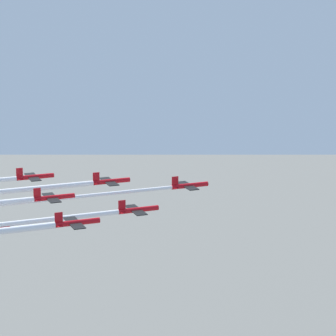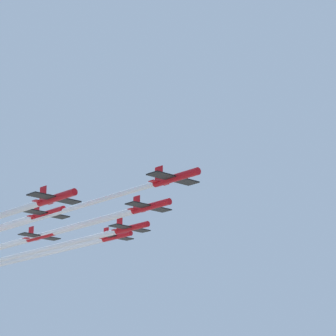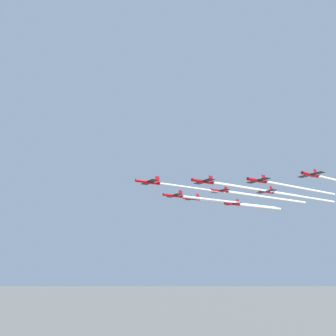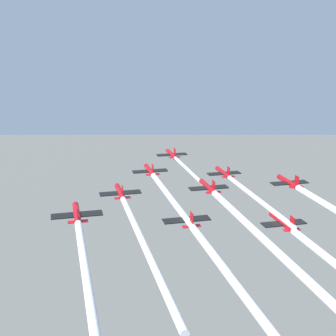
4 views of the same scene
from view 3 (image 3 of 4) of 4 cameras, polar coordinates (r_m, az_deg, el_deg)
name	(u,v)px [view 3 (image 3 of 4)]	position (r m, az deg, el deg)	size (l,w,h in m)	color
jet_0	(149,182)	(85.93, -4.21, -3.03)	(7.99, 8.14, 2.92)	#B20C14
jet_1	(203,181)	(86.85, 7.72, -2.88)	(7.99, 8.14, 2.92)	#B20C14
jet_2	(174,195)	(100.90, 1.23, -5.99)	(7.99, 8.14, 2.92)	#B20C14
jet_3	(258,180)	(91.38, 18.93, -2.57)	(7.99, 8.14, 2.92)	#B20C14
jet_4	(220,191)	(103.50, 11.25, -4.89)	(7.99, 8.14, 2.92)	#B20C14
jet_5	(192,198)	(117.22, 5.23, -6.62)	(7.99, 8.14, 2.92)	#B20C14
jet_6	(310,175)	(99.38, 28.60, -1.25)	(7.99, 8.14, 2.92)	#B20C14
jet_7	(266,191)	(108.68, 20.57, -4.78)	(7.99, 8.14, 2.92)	#B20C14
jet_8	(233,204)	(120.11, 13.88, -7.57)	(7.99, 8.14, 2.92)	#B20C14
smoke_trail_0	(214,191)	(101.30, 9.90, -4.94)	(27.60, 39.48, 0.76)	white
smoke_trail_1	(260,190)	(105.93, 19.36, -4.60)	(27.49, 39.10, 1.12)	white
smoke_trail_2	(213,200)	(112.49, 9.71, -6.88)	(18.48, 26.14, 0.99)	white
smoke_trail_3	(304,189)	(111.93, 27.42, -4.07)	(25.35, 36.05, 1.03)	white
smoke_trail_4	(270,198)	(125.26, 21.39, -6.09)	(30.20, 42.96, 1.22)	white
smoke_trail_5	(241,204)	(137.46, 15.62, -7.57)	(31.25, 44.44, 1.26)	white
smoke_trail_7	(306,198)	(130.36, 27.89, -5.74)	(26.51, 37.67, 1.12)	white
smoke_trail_8	(261,207)	(133.71, 19.54, -8.00)	(17.41, 24.43, 1.24)	white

